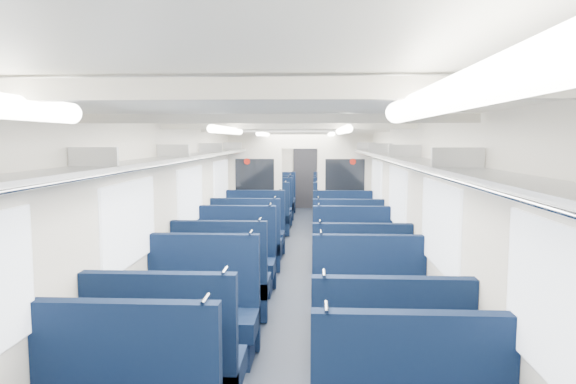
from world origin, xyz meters
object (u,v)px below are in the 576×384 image
seat_10 (202,320)px  seat_12 (222,287)px  seat_15 (352,266)px  seat_22 (269,212)px  seat_8 (167,375)px  seat_17 (347,249)px  seat_13 (360,291)px  seat_26 (276,201)px  bulkhead (300,188)px  seat_18 (254,236)px  seat_24 (273,206)px  seat_9 (388,383)px  end_door (305,177)px  seat_25 (334,206)px  seat_21 (338,219)px  seat_23 (336,211)px  seat_20 (265,218)px  seat_16 (247,247)px  seat_11 (369,322)px  seat_19 (343,236)px  seat_27 (333,201)px  seat_14 (236,265)px

seat_10 → seat_12: size_ratio=1.00×
seat_15 → seat_22: size_ratio=1.00×
seat_8 → seat_17: size_ratio=1.00×
seat_13 → seat_26: 9.15m
bulkhead → seat_18: bearing=-144.4°
seat_24 → seat_9: bearing=-80.8°
end_door → seat_9: bearing=-86.3°
seat_12 → seat_17: size_ratio=1.00×
seat_24 → seat_25: bearing=1.9°
bulkhead → seat_15: bearing=-73.8°
bulkhead → seat_26: bulkhead is taller
seat_13 → seat_21: 5.66m
seat_13 → seat_23: same height
seat_20 → seat_18: bearing=-90.0°
seat_9 → seat_13: same height
seat_8 → seat_23: 9.26m
end_door → seat_12: (-0.83, -10.30, -0.61)m
bulkhead → end_door: bearing=90.0°
end_door → seat_16: (-0.83, -7.97, -0.61)m
seat_11 → seat_17: same height
seat_23 → seat_24: bearing=147.6°
seat_9 → seat_19: bearing=90.0°
seat_17 → seat_16: bearing=179.0°
seat_18 → seat_15: bearing=-53.7°
end_door → seat_22: size_ratio=1.59×
seat_10 → seat_16: same height
seat_17 → seat_21: 3.26m
seat_11 → seat_25: same height
seat_13 → seat_16: size_ratio=1.00×
seat_9 → bulkhead: bearing=97.4°
seat_15 → seat_19: 2.26m
seat_15 → seat_18: same height
seat_10 → seat_27: bearing=80.7°
seat_14 → seat_11: bearing=-53.2°
bulkhead → seat_23: (0.83, 2.77, -0.85)m
seat_9 → seat_23: bearing=90.0°
seat_13 → seat_22: 6.93m
seat_9 → seat_11: (0.00, 1.28, 0.00)m
seat_17 → seat_25: (0.00, 5.55, 0.00)m
seat_11 → seat_24: (-1.66, 8.92, 0.00)m
seat_8 → seat_9: (1.66, -0.04, 0.00)m
seat_17 → seat_23: size_ratio=1.00×
seat_26 → seat_20: bearing=-90.0°
seat_13 → seat_9: bearing=-90.0°
seat_20 → bulkhead: bearing=-62.0°
seat_10 → seat_27: 10.25m
bulkhead → seat_22: 2.90m
seat_14 → seat_25: same height
end_door → seat_25: 2.66m
seat_22 → seat_23: 1.66m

